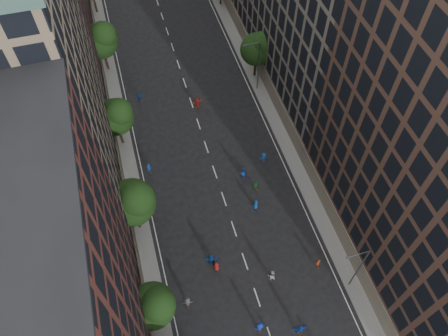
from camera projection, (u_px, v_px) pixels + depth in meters
name	position (u px, v px, depth m)	size (l,w,h in m)	color
ground	(199.00, 126.00, 64.00)	(240.00, 240.00, 0.00)	black
sidewalk_left	(111.00, 107.00, 66.19)	(4.00, 105.00, 0.15)	slate
sidewalk_right	(260.00, 76.00, 70.05)	(4.00, 105.00, 0.15)	slate
bldg_left_a	(39.00, 331.00, 32.57)	(14.00, 22.00, 30.00)	#5D2A23
bldg_left_b	(23.00, 92.00, 44.31)	(14.00, 26.00, 34.00)	#7F6B53
tree_left_1	(154.00, 305.00, 43.14)	(4.80, 4.80, 8.21)	black
tree_left_2	(133.00, 201.00, 49.16)	(5.60, 5.60, 9.45)	black
tree_left_3	(117.00, 116.00, 57.41)	(5.00, 5.00, 8.58)	black
tree_left_4	(101.00, 39.00, 66.09)	(5.40, 5.40, 9.08)	black
tree_right_a	(258.00, 48.00, 65.62)	(5.00, 5.00, 8.39)	black
streetlamp_near	(358.00, 267.00, 45.87)	(2.64, 0.22, 9.06)	#595B60
streetlamp_far	(258.00, 64.00, 64.25)	(2.64, 0.22, 9.06)	#595B60
skater_3	(260.00, 327.00, 46.40)	(1.23, 0.71, 1.90)	#142FA9
skater_5	(300.00, 329.00, 46.31)	(1.72, 0.55, 1.85)	#1542AD
skater_6	(217.00, 266.00, 50.54)	(0.77, 0.50, 1.57)	maroon
skater_7	(318.00, 263.00, 50.79)	(0.56, 0.37, 1.54)	#AA381C
skater_8	(271.00, 275.00, 49.73)	(0.94, 0.73, 1.94)	#BABAB5
skater_9	(188.00, 302.00, 47.97)	(1.19, 0.68, 1.84)	#46454B
skater_10	(256.00, 185.00, 56.98)	(1.04, 0.43, 1.77)	#1F6A2F
skater_11	(211.00, 260.00, 50.83)	(1.77, 0.56, 1.91)	#144DA8
skater_12	(256.00, 205.00, 55.34)	(0.78, 0.51, 1.60)	#134A9F
skater_13	(149.00, 168.00, 58.54)	(0.64, 0.42, 1.74)	#1347A0
skater_14	(243.00, 173.00, 58.02)	(0.91, 0.71, 1.86)	#1647B9
skater_15	(264.00, 158.00, 59.59)	(1.09, 0.63, 1.69)	blue
skater_16	(140.00, 97.00, 66.32)	(0.97, 0.41, 1.66)	#133DA0
skater_17	(197.00, 103.00, 65.46)	(1.74, 0.56, 1.88)	#AF261D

